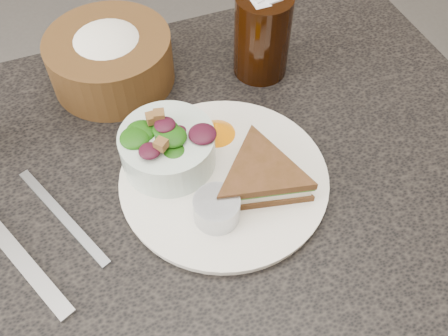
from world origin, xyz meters
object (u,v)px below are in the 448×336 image
at_px(bread_basket, 109,52).
at_px(cola_glass, 262,32).
at_px(salad_bowl, 167,144).
at_px(dining_table, 191,303).
at_px(dinner_plate, 224,179).
at_px(dressing_ramekin, 217,209).
at_px(sandwich, 261,176).

height_order(bread_basket, cola_glass, cola_glass).
distance_m(salad_bowl, bread_basket, 0.20).
distance_m(dining_table, salad_bowl, 0.43).
relative_size(dinner_plate, cola_glass, 1.89).
relative_size(dressing_ramekin, cola_glass, 0.40).
height_order(dining_table, dressing_ramekin, dressing_ramekin).
distance_m(sandwich, bread_basket, 0.31).
relative_size(dining_table, dressing_ramekin, 17.23).
height_order(dining_table, sandwich, sandwich).
distance_m(dinner_plate, dressing_ramekin, 0.07).
relative_size(dinner_plate, dressing_ramekin, 4.73).
distance_m(dining_table, dinner_plate, 0.39).
relative_size(dressing_ramekin, bread_basket, 0.31).
xyz_separation_m(salad_bowl, bread_basket, (-0.03, 0.20, 0.01)).
height_order(dressing_ramekin, bread_basket, bread_basket).
bearing_deg(bread_basket, sandwich, -65.30).
bearing_deg(cola_glass, dressing_ramekin, -124.20).
xyz_separation_m(salad_bowl, dressing_ramekin, (0.03, -0.11, -0.02)).
bearing_deg(sandwich, cola_glass, 79.08).
height_order(dressing_ramekin, cola_glass, cola_glass).
bearing_deg(cola_glass, salad_bowl, -144.75).
bearing_deg(sandwich, salad_bowl, 153.31).
distance_m(sandwich, salad_bowl, 0.13).
bearing_deg(cola_glass, dining_table, -137.78).
distance_m(bread_basket, cola_glass, 0.23).
distance_m(dining_table, sandwich, 0.42).
height_order(salad_bowl, bread_basket, bread_basket).
xyz_separation_m(dining_table, sandwich, (0.11, -0.04, 0.41)).
bearing_deg(salad_bowl, dressing_ramekin, -74.72).
relative_size(bread_basket, cola_glass, 1.30).
bearing_deg(dining_table, dressing_ramekin, -58.83).
xyz_separation_m(dining_table, cola_glass, (0.20, 0.18, 0.45)).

